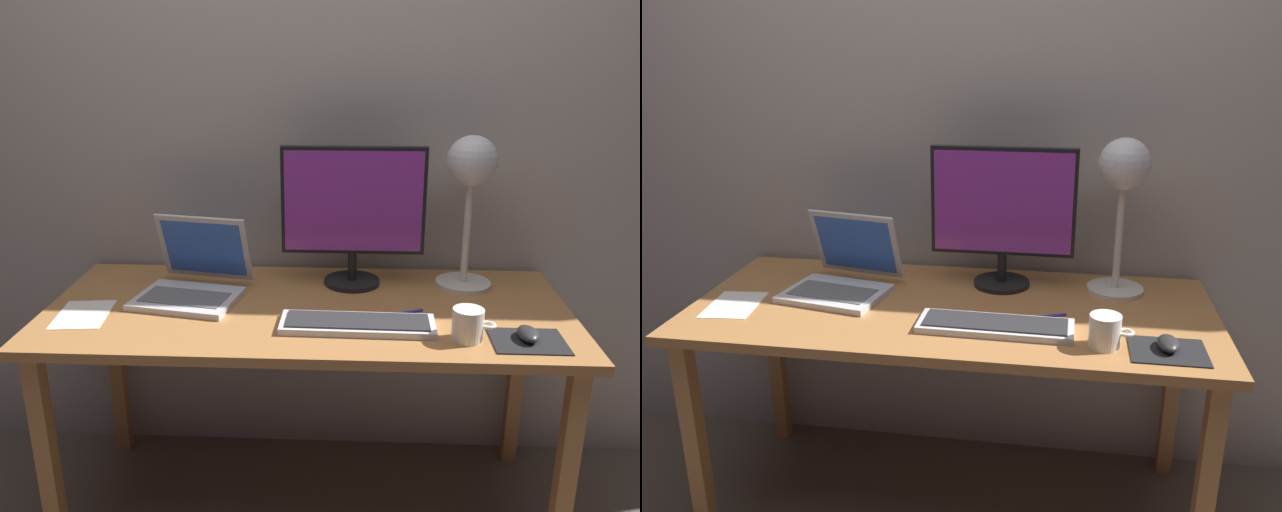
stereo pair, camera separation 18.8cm
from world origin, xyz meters
The scene contains 12 objects.
ground_plane centered at (0.00, 0.00, 0.00)m, with size 4.80×4.80×0.00m, color brown.
back_wall centered at (0.00, 0.40, 1.30)m, with size 4.80×0.06×2.60m, color #A8A099.
desk centered at (0.00, 0.00, 0.66)m, with size 1.60×0.70×0.74m.
monitor centered at (0.14, 0.20, 1.00)m, with size 0.47×0.19×0.46m.
keyboard_main centered at (0.15, -0.15, 0.75)m, with size 0.44×0.15×0.03m.
laptop centered at (-0.37, 0.08, 0.81)m, with size 0.36×0.36×0.24m.
desk_lamp centered at (0.51, 0.20, 1.11)m, with size 0.18×0.18×0.50m.
mousepad centered at (0.62, -0.22, 0.74)m, with size 0.20×0.16×0.00m, color black.
mouse centered at (0.62, -0.21, 0.76)m, with size 0.06×0.10×0.03m, color #28282B.
coffee_mug centered at (0.45, -0.21, 0.79)m, with size 0.12×0.09×0.09m.
paper_sheet_near_mouse centered at (-0.67, -0.10, 0.74)m, with size 0.15×0.21×0.00m, color white.
pen centered at (0.29, -0.05, 0.74)m, with size 0.01×0.01×0.14m, color #2633A5.
Camera 2 is at (0.32, -1.81, 1.52)m, focal length 36.17 mm.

